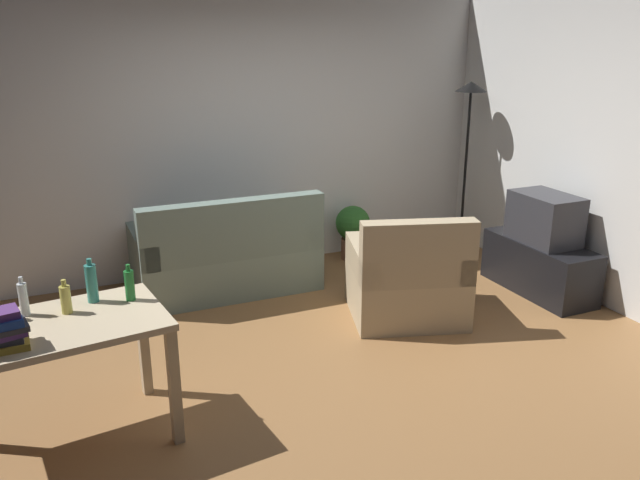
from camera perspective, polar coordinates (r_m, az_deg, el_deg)
The scene contains 15 objects.
ground_plane at distance 4.77m, azimuth 1.32°, elevation -10.59°, with size 5.20×4.40×0.02m, color olive.
wall_rear at distance 6.32m, azimuth -7.11°, elevation 9.48°, with size 5.20×0.10×2.70m, color white.
wall_right at distance 5.86m, azimuth 25.36°, elevation 7.23°, with size 0.10×4.40×2.70m, color silver.
couch at distance 5.90m, azimuth -8.29°, elevation -1.62°, with size 1.63×0.84×0.92m.
tv_stand at distance 6.17m, azimuth 19.00°, elevation -2.26°, with size 0.44×1.10×0.48m.
tv at distance 6.03m, azimuth 19.47°, elevation 1.84°, with size 0.41×0.60×0.44m.
torchiere_lamp at distance 6.80m, azimuth 13.15°, elevation 10.29°, with size 0.32×0.32×1.81m.
desk at distance 3.85m, azimuth -22.66°, elevation -8.45°, with size 1.28×0.84×0.76m.
potted_plant at distance 6.66m, azimuth 2.95°, elevation 1.04°, with size 0.36×0.36×0.57m.
armchair at distance 5.32m, azimuth 7.84°, elevation -3.69°, with size 1.11×1.07×0.92m.
bottle_clear at distance 3.95m, azimuth -24.97°, elevation -4.78°, with size 0.05×0.05×0.23m.
bottle_squat at distance 3.89m, azimuth -21.77°, elevation -4.91°, with size 0.06×0.06×0.20m.
bottle_tall at distance 3.98m, azimuth -19.74°, elevation -3.62°, with size 0.07×0.07×0.27m.
bottle_green at distance 3.94m, azimuth -16.65°, elevation -3.86°, with size 0.06×0.06×0.22m.
book_stack at distance 3.58m, azimuth -26.62°, elevation -7.32°, with size 0.28×0.22×0.21m.
Camera 1 is at (-1.77, -3.80, 2.28)m, focal length 35.81 mm.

